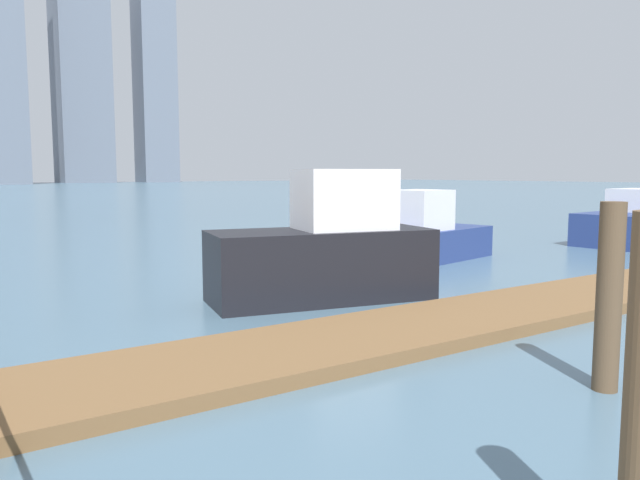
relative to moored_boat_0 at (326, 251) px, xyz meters
The scene contains 9 objects.
ground_plane 7.60m from the moored_boat_0, 113.85° to the left, with size 300.00×300.00×0.00m, color slate.
floating_dock 3.17m from the moored_boat_0, 63.80° to the right, with size 15.81×2.00×0.18m, color brown.
dock_piling_1 2.66m from the moored_boat_0, 55.13° to the left, with size 0.27×0.27×1.76m, color brown.
dock_piling_3 5.60m from the moored_boat_0, 92.34° to the right, with size 0.26×0.26×2.02m, color brown.
moored_boat_0 is the anchor object (origin of this frame).
moored_boat_2 5.65m from the moored_boat_0, 28.19° to the left, with size 4.65×2.45×1.88m.
moored_boat_3 13.76m from the moored_boat_0, ahead, with size 4.82×2.40×1.80m.
skyline_tower_3 155.02m from the moored_boat_0, 78.22° to the left, with size 11.85×13.34×46.72m, color slate.
skyline_tower_4 158.46m from the moored_boat_0, 71.73° to the left, with size 8.67×12.18×49.94m, color slate.
Camera 1 is at (-3.30, 3.92, 2.32)m, focal length 34.59 mm.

